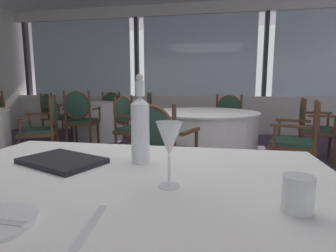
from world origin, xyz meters
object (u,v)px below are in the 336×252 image
dining_chair_0_3 (227,118)px  dining_chair_3_3 (110,108)px  dining_chair_2_1 (311,124)px  water_bottle (140,127)px  dining_chair_3_0 (53,112)px  dining_chair_0_0 (130,123)px  wine_glass (169,141)px  water_tumbler (298,194)px  dining_chair_3_2 (144,112)px  dining_chair_3_1 (80,116)px  menu_book (62,161)px  dining_chair_0_2 (302,136)px  dining_chair_1_0 (45,124)px  dining_chair_0_1 (160,146)px

dining_chair_0_3 → dining_chair_3_3: dining_chair_3_3 is taller
dining_chair_2_1 → dining_chair_3_3: (-3.80, 1.88, 0.02)m
water_bottle → dining_chair_3_0: bearing=127.6°
dining_chair_0_0 → wine_glass: bearing=-52.0°
dining_chair_0_3 → dining_chair_2_1: dining_chair_0_3 is taller
water_tumbler → dining_chair_3_0: (-3.44, 4.18, -0.25)m
dining_chair_0_0 → dining_chair_3_2: bearing=115.4°
dining_chair_0_0 → dining_chair_3_1: bearing=175.0°
dining_chair_2_1 → dining_chair_3_1: dining_chair_3_1 is taller
menu_book → dining_chair_3_2: dining_chair_3_2 is taller
wine_glass → menu_book: wine_glass is taller
wine_glass → water_tumbler: bearing=-17.4°
water_tumbler → dining_chair_0_2: dining_chair_0_2 is taller
water_bottle → dining_chair_0_0: water_bottle is taller
water_tumbler → dining_chair_0_3: (-0.01, 3.68, -0.25)m
water_tumbler → dining_chair_0_3: size_ratio=0.09×
water_bottle → dining_chair_3_3: size_ratio=0.37×
water_tumbler → dining_chair_0_0: bearing=115.3°
dining_chair_3_0 → dining_chair_0_2: bearing=-31.8°
water_tumbler → dining_chair_0_2: 2.41m
menu_book → dining_chair_0_3: dining_chair_0_3 is taller
dining_chair_2_1 → dining_chair_3_0: 4.67m
dining_chair_1_0 → dining_chair_2_1: bearing=166.5°
dining_chair_0_2 → dining_chair_1_0: 3.23m
dining_chair_0_3 → dining_chair_1_0: dining_chair_1_0 is taller
dining_chair_0_0 → dining_chair_0_1: bearing=-44.9°
water_tumbler → dining_chair_2_1: 3.55m
water_tumbler → dining_chair_3_1: dining_chair_3_1 is taller
water_tumbler → dining_chair_2_1: dining_chair_2_1 is taller
dining_chair_3_2 → dining_chair_3_3: 1.32m
dining_chair_3_2 → dining_chair_3_3: bearing=-45.0°
dining_chair_0_1 → dining_chair_3_0: 3.81m
dining_chair_0_1 → dining_chair_1_0: size_ratio=0.98×
wine_glass → dining_chair_1_0: size_ratio=0.21×
water_tumbler → dining_chair_3_0: dining_chair_3_0 is taller
water_bottle → dining_chair_0_0: size_ratio=0.37×
wine_glass → dining_chair_0_3: wine_glass is taller
dining_chair_1_0 → dining_chair_3_0: bearing=-84.5°
water_bottle → wine_glass: size_ratio=1.76×
dining_chair_3_2 → wine_glass: bearing=99.0°
dining_chair_2_1 → dining_chair_3_0: dining_chair_3_0 is taller
dining_chair_0_1 → dining_chair_0_3: (0.67, 2.10, 0.01)m
dining_chair_0_1 → dining_chair_3_1: size_ratio=0.92×
water_tumbler → dining_chair_0_2: bearing=72.7°
dining_chair_0_2 → dining_chair_0_3: (-0.72, 1.39, 0.02)m
wine_glass → dining_chair_3_1: size_ratio=0.20×
dining_chair_3_1 → dining_chair_3_0: bearing=44.8°
wine_glass → menu_book: bearing=159.9°
dining_chair_0_0 → dining_chair_3_0: size_ratio=1.00×
dining_chair_0_0 → dining_chair_0_2: dining_chair_0_0 is taller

